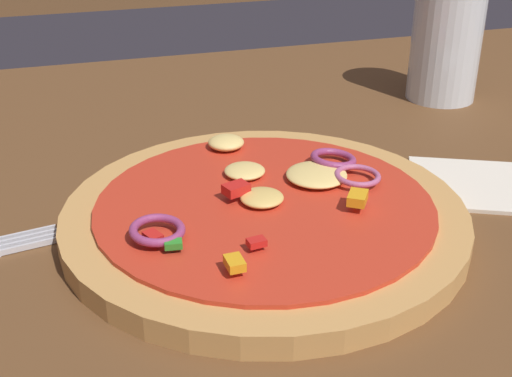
{
  "coord_description": "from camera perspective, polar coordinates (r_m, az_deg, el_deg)",
  "views": [
    {
      "loc": [
        -0.09,
        -0.35,
        0.27
      ],
      "look_at": [
        0.03,
        0.05,
        0.05
      ],
      "focal_mm": 48.11,
      "sensor_mm": 36.0,
      "label": 1
    }
  ],
  "objects": [
    {
      "name": "napkin",
      "position": [
        0.55,
        19.75,
        0.16
      ],
      "size": [
        0.16,
        0.14,
        0.0
      ],
      "color": "silver",
      "rests_on": "dining_table"
    },
    {
      "name": "dining_table",
      "position": [
        0.45,
        -1.56,
        -7.68
      ],
      "size": [
        1.16,
        0.93,
        0.03
      ],
      "color": "brown",
      "rests_on": "ground"
    },
    {
      "name": "beer_glass",
      "position": [
        0.72,
        15.52,
        11.58
      ],
      "size": [
        0.07,
        0.07,
        0.12
      ],
      "color": "silver",
      "rests_on": "dining_table"
    },
    {
      "name": "pizza",
      "position": [
        0.47,
        0.75,
        -2.14
      ],
      "size": [
        0.27,
        0.27,
        0.03
      ],
      "color": "tan",
      "rests_on": "dining_table"
    }
  ]
}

